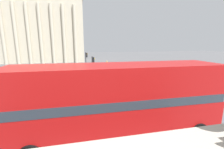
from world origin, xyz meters
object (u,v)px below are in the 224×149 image
traffic_light_far (86,61)px  traffic_light_mid (93,66)px  traffic_light_near (51,77)px  pedestrian_black (3,95)px  double_decker_bus (118,98)px  pedestrian_olive (161,83)px  plaza_building_left (45,30)px  pedestrian_yellow (107,64)px

traffic_light_far → traffic_light_mid: bearing=-82.8°
traffic_light_near → pedestrian_black: bearing=-175.8°
double_decker_bus → traffic_light_far: size_ratio=2.87×
pedestrian_black → traffic_light_mid: bearing=81.5°
traffic_light_near → traffic_light_mid: traffic_light_mid is taller
traffic_light_far → pedestrian_olive: (7.64, -9.98, -1.60)m
plaza_building_left → pedestrian_black: 36.82m
plaza_building_left → pedestrian_black: (3.56, -35.70, -8.27)m
traffic_light_far → double_decker_bus: bearing=-86.6°
traffic_light_near → pedestrian_black: (-3.83, -0.28, -1.24)m
pedestrian_olive → pedestrian_yellow: size_ratio=0.90×
pedestrian_olive → pedestrian_black: 15.01m
traffic_light_near → traffic_light_mid: 7.05m
traffic_light_mid → pedestrian_yellow: size_ratio=1.97×
double_decker_bus → plaza_building_left: bearing=109.2°
plaza_building_left → traffic_light_mid: bearing=-68.8°
double_decker_bus → traffic_light_far: 17.01m
double_decker_bus → pedestrian_black: double_decker_bus is taller
traffic_light_mid → traffic_light_far: 5.06m
pedestrian_olive → traffic_light_mid: bearing=-22.5°
double_decker_bus → traffic_light_far: double_decker_bus is taller
plaza_building_left → traffic_light_far: 27.84m
traffic_light_far → pedestrian_yellow: (4.45, 6.05, -1.48)m
traffic_light_mid → traffic_light_far: (-0.63, 5.02, 0.17)m
double_decker_bus → pedestrian_black: bearing=147.6°
pedestrian_olive → traffic_light_far: bearing=-39.8°
traffic_light_near → pedestrian_black: 4.03m
traffic_light_far → plaza_building_left: bearing=113.8°
pedestrian_yellow → traffic_light_mid: bearing=-8.8°
traffic_light_far → pedestrian_black: traffic_light_far is taller
double_decker_bus → traffic_light_far: (-1.00, 16.98, 0.25)m
pedestrian_yellow → pedestrian_black: 20.72m
pedestrian_yellow → pedestrian_black: size_ratio=1.01×
traffic_light_mid → pedestrian_black: bearing=-143.1°
double_decker_bus → traffic_light_near: double_decker_bus is taller
pedestrian_yellow → pedestrian_black: bearing=-24.4°
double_decker_bus → pedestrian_black: 10.33m
pedestrian_black → traffic_light_far: bearing=100.9°
double_decker_bus → pedestrian_yellow: bearing=84.8°
traffic_light_mid → traffic_light_far: size_ratio=0.93×
plaza_building_left → traffic_light_near: 36.86m
traffic_light_mid → pedestrian_black: 10.05m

